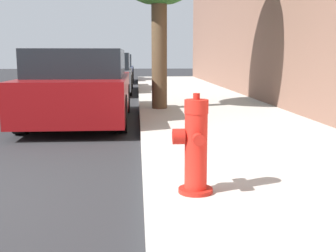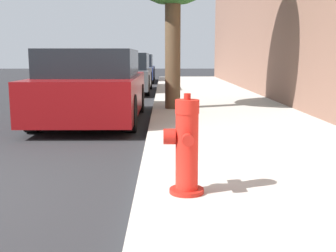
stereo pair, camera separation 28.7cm
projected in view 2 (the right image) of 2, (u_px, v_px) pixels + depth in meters
name	position (u px, v px, depth m)	size (l,w,h in m)	color
sidewalk_slab	(308.00, 192.00, 3.76)	(3.07, 40.00, 0.14)	#B7B2A8
fire_hydrant	(186.00, 148.00, 3.45)	(0.34, 0.35, 0.83)	red
parked_car_near	(93.00, 87.00, 8.19)	(1.84, 4.14, 1.39)	maroon
parked_car_mid	(125.00, 73.00, 14.77)	(1.80, 4.44, 1.37)	#4C5156
parked_car_far	(136.00, 69.00, 20.77)	(1.80, 4.12, 1.35)	navy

